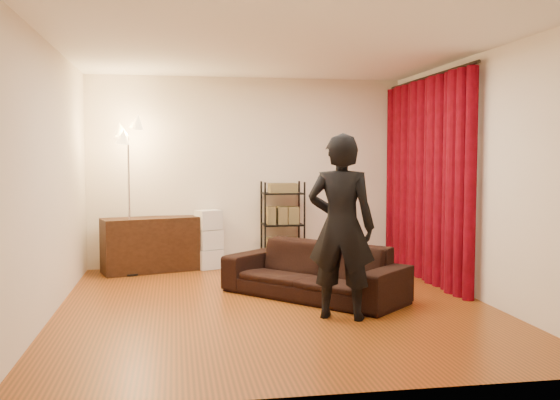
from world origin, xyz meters
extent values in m
plane|color=#8C4214|center=(0.00, 0.00, 0.00)|extent=(5.00, 5.00, 0.00)
plane|color=white|center=(0.00, 0.00, 2.70)|extent=(5.00, 5.00, 0.00)
plane|color=silver|center=(0.00, 2.50, 1.35)|extent=(5.00, 0.00, 5.00)
plane|color=silver|center=(0.00, -2.50, 1.35)|extent=(5.00, 0.00, 5.00)
plane|color=silver|center=(-2.25, 0.00, 1.35)|extent=(0.00, 5.00, 5.00)
plane|color=silver|center=(2.25, 0.00, 1.35)|extent=(0.00, 5.00, 5.00)
cylinder|color=black|center=(2.15, 1.12, 2.58)|extent=(0.04, 2.65, 0.04)
imported|color=black|center=(0.48, 0.31, 0.30)|extent=(2.00, 2.07, 0.60)
imported|color=black|center=(0.55, -0.61, 0.90)|extent=(0.78, 0.67, 1.80)
cube|color=#331B0D|center=(-1.38, 2.23, 0.37)|extent=(1.36, 0.82, 0.74)
camera|label=1|loc=(-1.04, -6.42, 1.58)|focal=40.00mm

